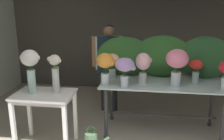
{
  "coord_description": "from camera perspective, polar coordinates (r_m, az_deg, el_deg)",
  "views": [
    {
      "loc": [
        0.2,
        -1.62,
        1.92
      ],
      "look_at": [
        -0.25,
        1.66,
        1.04
      ],
      "focal_mm": 38.63,
      "sensor_mm": 36.0,
      "label": 1
    }
  ],
  "objects": [
    {
      "name": "ground_plane",
      "position": [
        4.09,
        4.22,
        -13.16
      ],
      "size": [
        8.75,
        8.75,
        0.0
      ],
      "primitive_type": "plane",
      "color": "#9E9384"
    },
    {
      "name": "wall_back",
      "position": [
        5.62,
        5.85,
        10.38
      ],
      "size": [
        5.95,
        0.12,
        2.98
      ],
      "primitive_type": "cube",
      "color": "#4C4742",
      "rests_on": "ground"
    },
    {
      "name": "display_table_glass",
      "position": [
        3.74,
        11.85,
        -4.77
      ],
      "size": [
        1.84,
        0.83,
        0.83
      ],
      "color": "silver",
      "rests_on": "ground"
    },
    {
      "name": "side_table_white",
      "position": [
        3.43,
        -15.69,
        -7.04
      ],
      "size": [
        0.79,
        0.54,
        0.79
      ],
      "color": "white",
      "rests_on": "ground"
    },
    {
      "name": "florist",
      "position": [
        4.36,
        -0.7,
        2.57
      ],
      "size": [
        0.63,
        0.24,
        1.6
      ],
      "color": "#232328",
      "rests_on": "ground"
    },
    {
      "name": "foliage_backdrop",
      "position": [
        3.89,
        11.15,
        3.12
      ],
      "size": [
        2.11,
        0.29,
        0.66
      ],
      "color": "#2D6028",
      "rests_on": "display_table_glass"
    },
    {
      "name": "vase_blush_stock",
      "position": [
        3.51,
        7.42,
        1.24
      ],
      "size": [
        0.24,
        0.22,
        0.45
      ],
      "color": "silver",
      "rests_on": "display_table_glass"
    },
    {
      "name": "vase_rosy_lilies",
      "position": [
        3.45,
        15.11,
        1.72
      ],
      "size": [
        0.31,
        0.31,
        0.53
      ],
      "color": "silver",
      "rests_on": "display_table_glass"
    },
    {
      "name": "vase_scarlet_dahlias",
      "position": [
        3.72,
        19.22,
        0.27
      ],
      "size": [
        0.2,
        0.18,
        0.35
      ],
      "color": "silver",
      "rests_on": "display_table_glass"
    },
    {
      "name": "vase_sunset_tulips",
      "position": [
        3.4,
        -1.64,
        1.36
      ],
      "size": [
        0.28,
        0.25,
        0.47
      ],
      "color": "silver",
      "rests_on": "display_table_glass"
    },
    {
      "name": "vase_lilac_carnations",
      "position": [
        3.32,
        3.06,
        0.51
      ],
      "size": [
        0.29,
        0.27,
        0.42
      ],
      "color": "silver",
      "rests_on": "display_table_glass"
    },
    {
      "name": "vase_peach_anemones",
      "position": [
        3.75,
        0.06,
        1.92
      ],
      "size": [
        0.22,
        0.22,
        0.39
      ],
      "color": "silver",
      "rests_on": "display_table_glass"
    },
    {
      "name": "vase_white_roses_tall",
      "position": [
        3.34,
        -18.77,
        1.12
      ],
      "size": [
        0.26,
        0.23,
        0.59
      ],
      "color": "silver",
      "rests_on": "side_table_white"
    },
    {
      "name": "vase_cream_lisianthus_tall",
      "position": [
        3.29,
        -13.27,
        -0.4
      ],
      "size": [
        0.18,
        0.16,
        0.52
      ],
      "color": "silver",
      "rests_on": "side_table_white"
    },
    {
      "name": "watering_can",
      "position": [
        3.48,
        -4.85,
        -16.22
      ],
      "size": [
        0.35,
        0.18,
        0.34
      ],
      "color": "#4C704C",
      "rests_on": "ground"
    }
  ]
}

